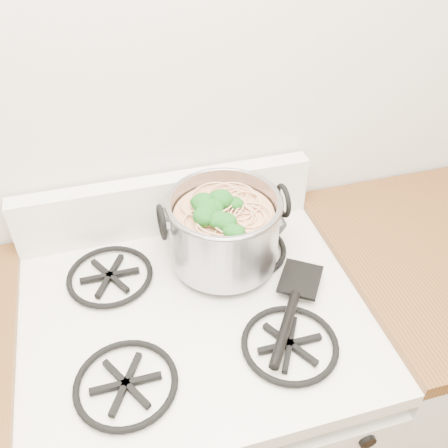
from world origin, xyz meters
TOP-DOWN VIEW (x-y plane):
  - gas_range at (0.00, 1.26)m, footprint 0.76×0.66m
  - stock_pot at (0.11, 1.39)m, footprint 0.30×0.27m
  - spatula at (0.25, 1.27)m, footprint 0.41×0.42m
  - glass_bowl at (0.12, 1.46)m, footprint 0.14×0.14m

SIDE VIEW (x-z plane):
  - gas_range at x=0.00m, z-range -0.03..0.90m
  - spatula at x=0.25m, z-range 0.92..0.95m
  - glass_bowl at x=0.12m, z-range 0.92..0.95m
  - stock_pot at x=0.11m, z-range 0.92..1.10m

